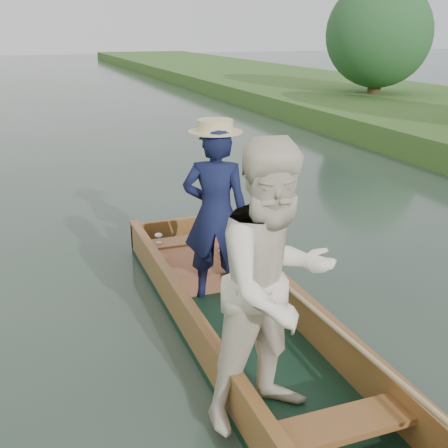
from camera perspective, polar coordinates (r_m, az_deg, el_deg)
name	(u,v)px	position (r m, az deg, el deg)	size (l,w,h in m)	color
ground	(247,342)	(5.26, 2.33, -11.88)	(120.00, 120.00, 0.00)	#283D30
trees_far	(268,37)	(12.70, 4.51, 18.37)	(21.98, 11.31, 4.33)	#47331E
punt	(248,281)	(4.60, 2.48, -5.78)	(1.38, 5.00, 2.10)	black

